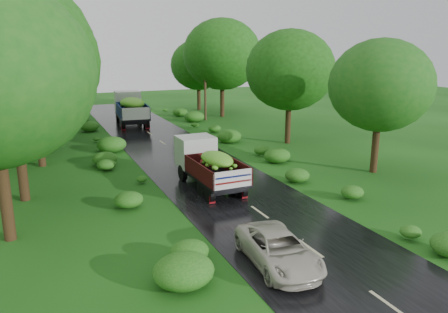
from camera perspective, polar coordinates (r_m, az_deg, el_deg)
ground at (r=17.00m, az=11.21°, el=-11.72°), size 120.00×120.00×0.00m
road at (r=20.92m, az=3.38°, el=-6.34°), size 6.50×80.00×0.02m
road_lines at (r=21.76m, az=2.18°, el=-5.47°), size 0.12×69.60×0.00m
truck_near at (r=23.23m, az=-2.17°, el=-0.70°), size 2.14×5.80×2.42m
truck_far at (r=42.84m, az=-12.12°, el=6.36°), size 3.10×7.29×2.98m
car at (r=15.42m, az=7.10°, el=-11.91°), size 2.28×4.31×1.16m
utility_pole at (r=44.06m, az=-2.49°, el=10.39°), size 1.49×0.34×8.50m
trees_left at (r=34.98m, az=-26.71°, el=11.94°), size 7.13×33.82×9.66m
trees_right at (r=40.07m, az=3.34°, el=11.81°), size 4.40×32.27×8.31m
shrubs at (r=28.76m, az=-4.77°, el=0.11°), size 11.90×44.00×0.70m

